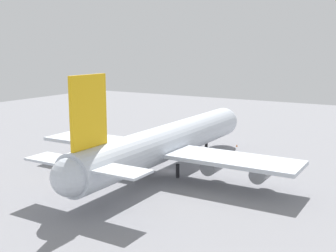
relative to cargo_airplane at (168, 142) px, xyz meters
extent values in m
plane|color=gray|center=(0.05, 0.00, -5.86)|extent=(239.56, 239.56, 0.00)
cylinder|color=silver|center=(0.05, 0.00, 0.12)|extent=(53.73, 6.73, 6.73)
sphere|color=silver|center=(26.92, 0.00, 0.12)|extent=(6.60, 6.60, 6.60)
sphere|color=silver|center=(-26.81, 0.00, 0.12)|extent=(5.72, 5.72, 5.72)
cube|color=yellow|center=(-22.52, 0.00, 8.87)|extent=(7.52, 0.50, 10.77)
cube|color=silver|center=(-23.59, -5.35, 1.13)|extent=(4.84, 10.10, 0.36)
cube|color=silver|center=(-23.59, 5.35, 1.13)|extent=(4.84, 10.10, 0.36)
cube|color=silver|center=(-2.64, -14.16, -0.89)|extent=(9.13, 24.29, 0.70)
cube|color=silver|center=(-2.64, 14.16, -0.89)|extent=(9.13, 24.29, 0.70)
cylinder|color=gray|center=(-1.64, -10.52, -2.65)|extent=(5.39, 2.83, 2.83)
cylinder|color=gray|center=(-1.64, -19.51, -2.65)|extent=(5.39, 2.83, 2.83)
cylinder|color=gray|center=(-1.64, 10.52, -2.65)|extent=(5.39, 2.83, 2.83)
cylinder|color=gray|center=(-1.64, 19.51, -2.65)|extent=(5.39, 2.83, 2.83)
cylinder|color=black|center=(17.24, 0.00, -4.55)|extent=(0.70, 0.70, 2.62)
cylinder|color=black|center=(-2.64, -3.70, -4.55)|extent=(0.70, 0.70, 2.62)
cylinder|color=black|center=(-2.64, 3.70, -4.55)|extent=(0.70, 0.70, 2.62)
cone|color=orange|center=(27.00, -3.64, -5.57)|extent=(0.40, 0.40, 0.57)
camera|label=1|loc=(-69.28, -41.34, 18.02)|focal=45.56mm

